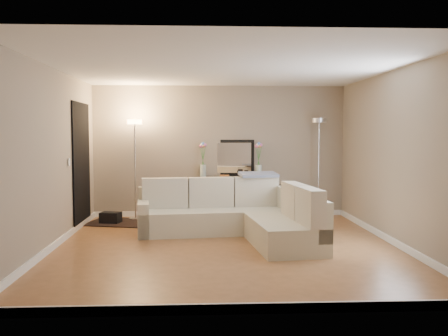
{
  "coord_description": "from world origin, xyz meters",
  "views": [
    {
      "loc": [
        -0.39,
        -7.21,
        1.66
      ],
      "look_at": [
        0.0,
        0.8,
        1.1
      ],
      "focal_mm": 40.0,
      "sensor_mm": 36.0,
      "label": 1
    }
  ],
  "objects_px": {
    "console_table": "(227,194)",
    "floor_lamp_unlit": "(319,148)",
    "sectional_sofa": "(240,216)",
    "floor_lamp_lit": "(135,149)"
  },
  "relations": [
    {
      "from": "console_table",
      "to": "floor_lamp_unlit",
      "type": "distance_m",
      "value": 2.03
    },
    {
      "from": "console_table",
      "to": "sectional_sofa",
      "type": "bearing_deg",
      "value": -86.6
    },
    {
      "from": "sectional_sofa",
      "to": "floor_lamp_lit",
      "type": "relative_size",
      "value": 1.47
    },
    {
      "from": "sectional_sofa",
      "to": "floor_lamp_lit",
      "type": "distance_m",
      "value": 2.68
    },
    {
      "from": "sectional_sofa",
      "to": "console_table",
      "type": "bearing_deg",
      "value": 93.4
    },
    {
      "from": "sectional_sofa",
      "to": "console_table",
      "type": "relative_size",
      "value": 2.12
    },
    {
      "from": "floor_lamp_lit",
      "to": "floor_lamp_unlit",
      "type": "relative_size",
      "value": 0.98
    },
    {
      "from": "sectional_sofa",
      "to": "floor_lamp_lit",
      "type": "bearing_deg",
      "value": 138.99
    },
    {
      "from": "floor_lamp_lit",
      "to": "floor_lamp_unlit",
      "type": "xyz_separation_m",
      "value": [
        3.56,
        0.07,
        0.03
      ]
    },
    {
      "from": "floor_lamp_unlit",
      "to": "console_table",
      "type": "bearing_deg",
      "value": 174.98
    }
  ]
}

